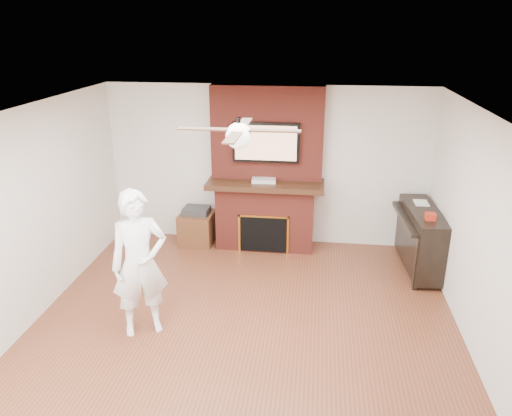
# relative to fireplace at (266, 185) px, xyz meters

# --- Properties ---
(room_shell) EXTENTS (5.36, 5.86, 2.86)m
(room_shell) POSITION_rel_fireplace_xyz_m (0.00, -2.55, 0.25)
(room_shell) COLOR #5A2D1A
(room_shell) RESTS_ON ground
(fireplace) EXTENTS (1.78, 0.64, 2.50)m
(fireplace) POSITION_rel_fireplace_xyz_m (0.00, 0.00, 0.00)
(fireplace) COLOR maroon
(fireplace) RESTS_ON ground
(tv) EXTENTS (1.00, 0.08, 0.60)m
(tv) POSITION_rel_fireplace_xyz_m (0.00, -0.05, 0.68)
(tv) COLOR black
(tv) RESTS_ON fireplace
(ceiling_fan) EXTENTS (1.21, 1.21, 0.31)m
(ceiling_fan) POSITION_rel_fireplace_xyz_m (-0.00, -2.55, 1.34)
(ceiling_fan) COLOR black
(ceiling_fan) RESTS_ON room_shell
(person) EXTENTS (0.75, 0.66, 1.71)m
(person) POSITION_rel_fireplace_xyz_m (-1.13, -2.54, -0.14)
(person) COLOR white
(person) RESTS_ON ground
(side_table) EXTENTS (0.55, 0.55, 0.60)m
(side_table) POSITION_rel_fireplace_xyz_m (-1.10, -0.07, -0.72)
(side_table) COLOR #4F2C16
(side_table) RESTS_ON ground
(piano) EXTENTS (0.59, 1.41, 1.00)m
(piano) POSITION_rel_fireplace_xyz_m (2.28, -0.55, -0.51)
(piano) COLOR black
(piano) RESTS_ON ground
(cable_box) EXTENTS (0.37, 0.23, 0.05)m
(cable_box) POSITION_rel_fireplace_xyz_m (-0.02, -0.10, 0.11)
(cable_box) COLOR silver
(cable_box) RESTS_ON fireplace
(candle_orange) EXTENTS (0.07, 0.07, 0.10)m
(candle_orange) POSITION_rel_fireplace_xyz_m (-0.16, -0.24, -0.94)
(candle_orange) COLOR #C07016
(candle_orange) RESTS_ON ground
(candle_green) EXTENTS (0.07, 0.07, 0.08)m
(candle_green) POSITION_rel_fireplace_xyz_m (-0.10, -0.24, -0.95)
(candle_green) COLOR #307835
(candle_green) RESTS_ON ground
(candle_cream) EXTENTS (0.07, 0.07, 0.12)m
(candle_cream) POSITION_rel_fireplace_xyz_m (0.05, -0.24, -0.94)
(candle_cream) COLOR beige
(candle_cream) RESTS_ON ground
(candle_blue) EXTENTS (0.06, 0.06, 0.08)m
(candle_blue) POSITION_rel_fireplace_xyz_m (0.22, -0.23, -0.95)
(candle_blue) COLOR #35459F
(candle_blue) RESTS_ON ground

